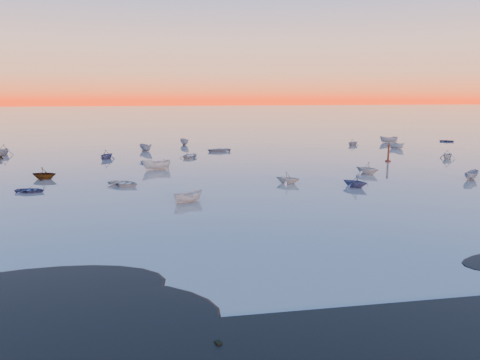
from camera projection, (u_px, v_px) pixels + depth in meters
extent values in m
plane|color=slate|center=(204.00, 137.00, 125.95)|extent=(600.00, 600.00, 0.00)
imported|color=beige|center=(124.00, 186.00, 59.71)|extent=(3.87, 4.50, 1.06)
imported|color=beige|center=(188.00, 202.00, 50.80)|extent=(2.76, 3.78, 1.21)
imported|color=#3A436F|center=(355.00, 187.00, 58.72)|extent=(3.71, 3.35, 1.22)
cylinder|color=#461A0F|center=(388.00, 161.00, 80.58)|extent=(0.93, 0.93, 0.31)
cylinder|color=#461A0F|center=(388.00, 154.00, 80.34)|extent=(0.33, 0.33, 2.68)
cone|color=#461A0F|center=(389.00, 145.00, 80.04)|extent=(0.62, 0.62, 0.52)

